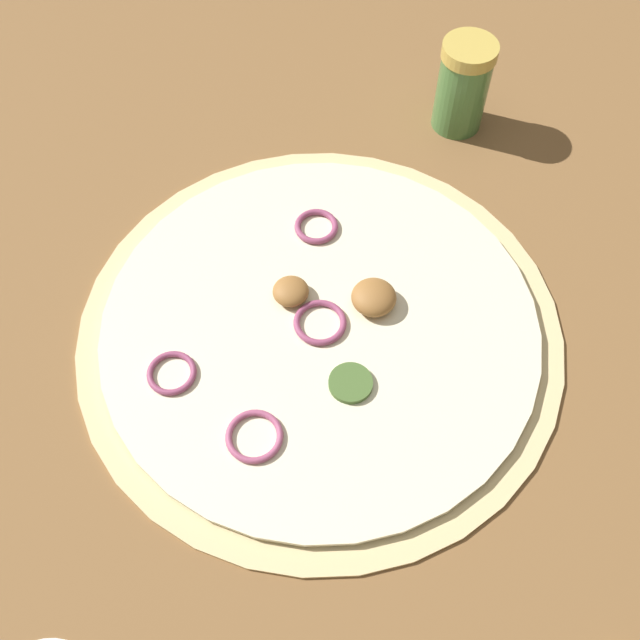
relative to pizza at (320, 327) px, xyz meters
The scene contains 3 objects.
ground_plane 0.01m from the pizza, 56.96° to the right, with size 3.00×3.00×0.00m, color brown.
pizza is the anchor object (origin of this frame).
spice_jar 0.26m from the pizza, 19.40° to the left, with size 0.05×0.05×0.09m.
Camera 1 is at (-0.20, -0.22, 0.49)m, focal length 42.00 mm.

